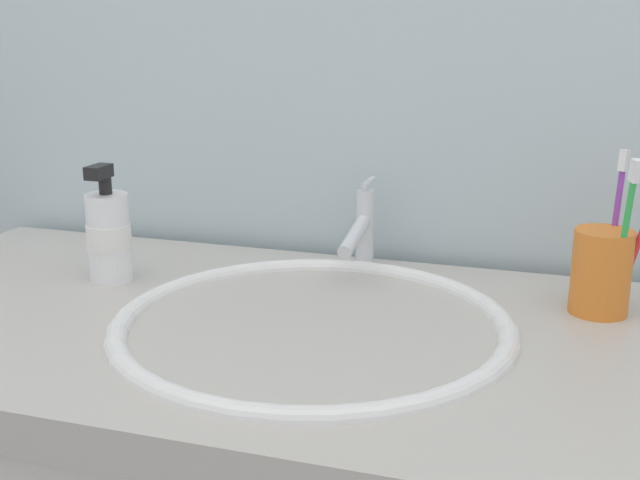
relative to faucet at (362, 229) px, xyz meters
name	(u,v)px	position (x,y,z in m)	size (l,w,h in m)	color
sink_basin	(312,361)	(0.00, -0.21, -0.10)	(0.44, 0.44, 0.12)	white
faucet	(362,229)	(0.00, 0.00, 0.00)	(0.02, 0.14, 0.12)	silver
toothbrush_cup	(601,272)	(0.30, -0.07, -0.01)	(0.07, 0.07, 0.10)	orange
toothbrush_green	(625,228)	(0.31, -0.10, 0.05)	(0.02, 0.03, 0.18)	green
toothbrush_purple	(616,217)	(0.31, -0.04, 0.05)	(0.02, 0.03, 0.18)	purple
soap_dispenser	(109,235)	(-0.29, -0.14, 0.00)	(0.06, 0.06, 0.15)	white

